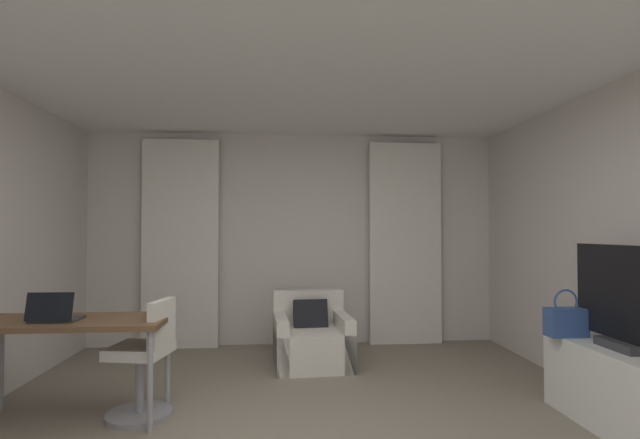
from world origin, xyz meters
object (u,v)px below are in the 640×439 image
object	(u,v)px
desk_chair	(145,365)
laptop	(55,315)
tv_console	(626,392)
armchair	(312,340)
desk	(72,328)
tv_flatscreen	(623,301)
handbag_primary	(566,321)

from	to	relation	value
desk_chair	laptop	xyz separation A→B (m)	(-0.61, -0.11, 0.40)
laptop	tv_console	xyz separation A→B (m)	(4.00, -0.45, -0.50)
armchair	desk_chair	world-z (taller)	desk_chair
desk	tv_flatscreen	world-z (taller)	tv_flatscreen
desk_chair	laptop	size ratio (longest dim) A/B	2.71
armchair	laptop	xyz separation A→B (m)	(-1.94, -1.37, 0.54)
armchair	tv_console	world-z (taller)	armchair
desk_chair	tv_console	bearing A→B (deg)	-9.21
desk	tv_console	xyz separation A→B (m)	(3.92, -0.52, -0.39)
desk	armchair	bearing A→B (deg)	34.78
armchair	laptop	size ratio (longest dim) A/B	2.57
tv_flatscreen	handbag_primary	bearing A→B (deg)	110.86
laptop	handbag_primary	xyz separation A→B (m)	(3.85, -0.03, -0.10)
desk	handbag_primary	world-z (taller)	handbag_primary
desk_chair	tv_flatscreen	xyz separation A→B (m)	(3.40, -0.54, 0.52)
desk_chair	desk	bearing A→B (deg)	-177.03
handbag_primary	tv_console	bearing A→B (deg)	-69.47
tv_console	tv_flatscreen	size ratio (longest dim) A/B	1.29
desk	handbag_primary	bearing A→B (deg)	-1.58
handbag_primary	laptop	bearing A→B (deg)	179.62
laptop	tv_console	world-z (taller)	laptop
tv_console	handbag_primary	bearing A→B (deg)	110.53
desk	tv_console	distance (m)	3.97
laptop	handbag_primary	distance (m)	3.85
tv_flatscreen	handbag_primary	xyz separation A→B (m)	(-0.16, 0.41, -0.22)
armchair	laptop	world-z (taller)	laptop
desk	desk_chair	size ratio (longest dim) A/B	1.55
armchair	desk_chair	size ratio (longest dim) A/B	0.95
desk	desk_chair	distance (m)	0.59
armchair	desk	size ratio (longest dim) A/B	0.61
laptop	handbag_primary	world-z (taller)	laptop
tv_console	tv_flatscreen	distance (m)	0.63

